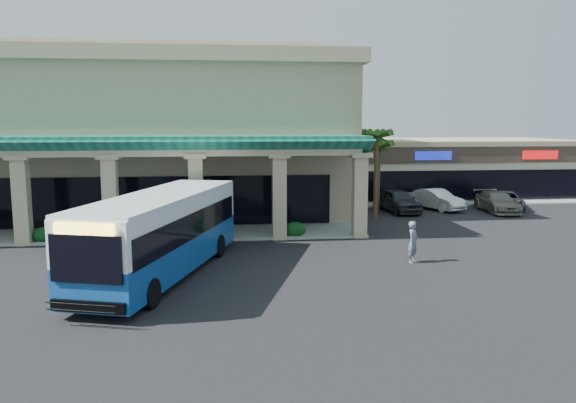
{
  "coord_description": "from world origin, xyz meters",
  "views": [
    {
      "loc": [
        -1.43,
        -25.13,
        6.39
      ],
      "look_at": [
        1.9,
        4.44,
        2.2
      ],
      "focal_mm": 35.0,
      "sensor_mm": 36.0,
      "label": 1
    }
  ],
  "objects": [
    {
      "name": "palm_1",
      "position": [
        9.5,
        14.0,
        2.9
      ],
      "size": [
        2.4,
        2.4,
        5.8
      ],
      "primitive_type": null,
      "color": "#254F15",
      "rests_on": "ground"
    },
    {
      "name": "car_gray",
      "position": [
        19.34,
        14.19,
        0.65
      ],
      "size": [
        3.52,
        5.15,
        1.31
      ],
      "primitive_type": "imported",
      "rotation": [
        0.0,
        0.0,
        -0.31
      ],
      "color": "#353A3F",
      "rests_on": "ground"
    },
    {
      "name": "palm_0",
      "position": [
        8.5,
        11.0,
        3.3
      ],
      "size": [
        2.4,
        2.4,
        6.6
      ],
      "primitive_type": null,
      "color": "#254F15",
      "rests_on": "ground"
    },
    {
      "name": "car_silver",
      "position": [
        10.95,
        13.69,
        0.83
      ],
      "size": [
        2.46,
        5.06,
        1.66
      ],
      "primitive_type": "imported",
      "rotation": [
        0.0,
        0.0,
        0.1
      ],
      "color": "#292C32",
      "rests_on": "ground"
    },
    {
      "name": "car_red",
      "position": [
        18.02,
        12.89,
        0.72
      ],
      "size": [
        2.34,
        5.1,
        1.45
      ],
      "primitive_type": "imported",
      "rotation": [
        0.0,
        0.0,
        -0.06
      ],
      "color": "slate",
      "rests_on": "ground"
    },
    {
      "name": "broadleaf_tree",
      "position": [
        7.5,
        19.0,
        2.41
      ],
      "size": [
        2.6,
        2.6,
        4.81
      ],
      "primitive_type": null,
      "color": "black",
      "rests_on": "ground"
    },
    {
      "name": "strip_mall",
      "position": [
        18.0,
        24.0,
        2.45
      ],
      "size": [
        22.5,
        12.5,
        4.9
      ],
      "primitive_type": null,
      "color": "beige",
      "rests_on": "ground"
    },
    {
      "name": "main_building",
      "position": [
        -8.0,
        16.0,
        5.67
      ],
      "size": [
        30.8,
        14.8,
        11.35
      ],
      "primitive_type": null,
      "color": "tan",
      "rests_on": "ground"
    },
    {
      "name": "arcade",
      "position": [
        -8.0,
        6.8,
        2.85
      ],
      "size": [
        30.0,
        6.2,
        5.7
      ],
      "primitive_type": null,
      "color": "#0F5E4C",
      "rests_on": "ground"
    },
    {
      "name": "car_white",
      "position": [
        14.09,
        14.51,
        0.76
      ],
      "size": [
        3.34,
        4.85,
        1.51
      ],
      "primitive_type": "imported",
      "rotation": [
        0.0,
        0.0,
        0.42
      ],
      "color": "silver",
      "rests_on": "ground"
    },
    {
      "name": "pedestrian",
      "position": [
        7.1,
        -0.72,
        0.96
      ],
      "size": [
        0.8,
        0.84,
        1.93
      ],
      "primitive_type": "imported",
      "rotation": [
        0.0,
        0.0,
        0.88
      ],
      "color": "slate",
      "rests_on": "ground"
    },
    {
      "name": "ground",
      "position": [
        0.0,
        0.0,
        0.0
      ],
      "size": [
        110.0,
        110.0,
        0.0
      ],
      "primitive_type": "plane",
      "color": "black"
    },
    {
      "name": "transit_bus",
      "position": [
        -4.09,
        -1.68,
        1.73
      ],
      "size": [
        6.4,
        12.7,
        3.46
      ],
      "primitive_type": null,
      "rotation": [
        0.0,
        0.0,
        -0.3
      ],
      "color": "#144A97",
      "rests_on": "ground"
    }
  ]
}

